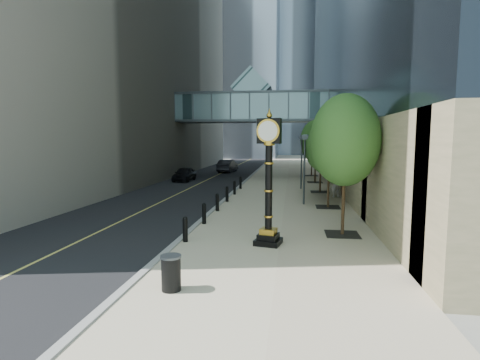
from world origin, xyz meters
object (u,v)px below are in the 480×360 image
object	(u,v)px
pedestrian	(336,184)
car_far	(228,166)
street_clock	(269,188)
car_near	(184,174)
trash_bin	(171,274)

from	to	relation	value
pedestrian	car_far	xyz separation A→B (m)	(-10.99, 19.17, -0.17)
street_clock	car_far	world-z (taller)	street_clock
street_clock	car_far	xyz separation A→B (m)	(-7.07, 31.72, -1.44)
pedestrian	car_far	bearing A→B (deg)	-79.66
car_near	car_far	distance (m)	10.69
street_clock	pedestrian	size ratio (longest dim) A/B	2.77
trash_bin	pedestrian	size ratio (longest dim) A/B	0.50
pedestrian	car_far	world-z (taller)	pedestrian
car_near	car_far	world-z (taller)	car_far
street_clock	car_far	size ratio (longest dim) A/B	1.07
car_near	trash_bin	bearing A→B (deg)	-73.41
car_near	pedestrian	bearing A→B (deg)	-32.04
street_clock	car_near	bearing A→B (deg)	126.68
street_clock	trash_bin	xyz separation A→B (m)	(-2.30, -4.77, -1.73)
trash_bin	car_far	distance (m)	36.81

